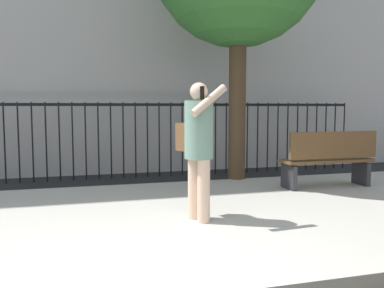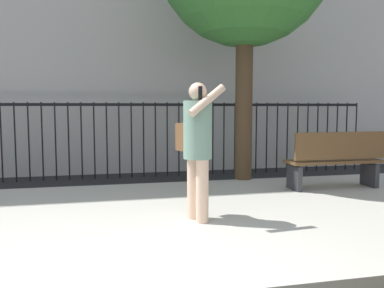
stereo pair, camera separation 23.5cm
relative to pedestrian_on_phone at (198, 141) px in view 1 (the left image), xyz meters
The scene contains 4 objects.
sidewalk 1.52m from the pedestrian_on_phone, 165.34° to the left, with size 28.00×4.40×0.15m, color #B2ADA3.
iron_fence 4.13m from the pedestrian_on_phone, 105.32° to the left, with size 12.03×0.04×1.60m.
pedestrian_on_phone is the anchor object (origin of this frame).
street_bench 3.00m from the pedestrian_on_phone, 25.73° to the left, with size 1.60×0.45×0.95m.
Camera 1 is at (-0.26, -2.69, 1.50)m, focal length 38.10 mm.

